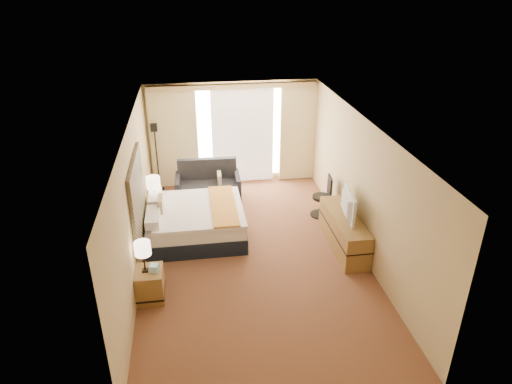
{
  "coord_description": "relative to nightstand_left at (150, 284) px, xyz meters",
  "views": [
    {
      "loc": [
        -1.03,
        -7.4,
        5.0
      ],
      "look_at": [
        0.14,
        0.4,
        1.15
      ],
      "focal_mm": 32.0,
      "sensor_mm": 36.0,
      "label": 1
    }
  ],
  "objects": [
    {
      "name": "floor_lamp",
      "position": [
        -0.03,
        4.35,
        0.93
      ],
      "size": [
        0.22,
        0.22,
        1.7
      ],
      "color": "black",
      "rests_on": "floor"
    },
    {
      "name": "curtains",
      "position": [
        1.87,
        4.44,
        1.13
      ],
      "size": [
        4.12,
        0.19,
        2.56
      ],
      "color": "beige",
      "rests_on": "floor"
    },
    {
      "name": "nightstand_right",
      "position": [
        0.0,
        2.5,
        0.0
      ],
      "size": [
        0.45,
        0.52,
        0.55
      ],
      "primitive_type": "cube",
      "color": "olive",
      "rests_on": "floor"
    },
    {
      "name": "television",
      "position": [
        3.65,
        1.04,
        0.7
      ],
      "size": [
        0.26,
        0.97,
        0.55
      ],
      "primitive_type": "imported",
      "rotation": [
        0.0,
        0.0,
        1.43
      ],
      "color": "black",
      "rests_on": "media_dresser"
    },
    {
      "name": "nightstand_left",
      "position": [
        0.0,
        0.0,
        0.0
      ],
      "size": [
        0.45,
        0.52,
        0.55
      ],
      "primitive_type": "cube",
      "color": "olive",
      "rests_on": "floor"
    },
    {
      "name": "desk_chair",
      "position": [
        3.67,
        2.38,
        0.15
      ],
      "size": [
        0.46,
        0.46,
        0.95
      ],
      "rotation": [
        0.0,
        0.0,
        -0.12
      ],
      "color": "black",
      "rests_on": "floor"
    },
    {
      "name": "telephone",
      "position": [
        0.12,
        2.66,
        0.31
      ],
      "size": [
        0.18,
        0.15,
        0.06
      ],
      "primitive_type": "cube",
      "rotation": [
        0.0,
        0.0,
        -0.11
      ],
      "color": "black",
      "rests_on": "nightstand_right"
    },
    {
      "name": "tissue_box",
      "position": [
        0.1,
        -0.02,
        0.34
      ],
      "size": [
        0.16,
        0.16,
        0.12
      ],
      "primitive_type": "cube",
      "rotation": [
        0.0,
        0.0,
        -0.23
      ],
      "color": "#92C7E1",
      "rests_on": "nightstand_left"
    },
    {
      "name": "loveseat",
      "position": [
        1.17,
        3.54,
        0.04
      ],
      "size": [
        1.54,
        0.85,
        0.95
      ],
      "rotation": [
        0.0,
        0.0,
        -0.03
      ],
      "color": "#5D261A",
      "rests_on": "floor"
    },
    {
      "name": "wall_front",
      "position": [
        1.87,
        -2.45,
        1.02
      ],
      "size": [
        4.2,
        0.02,
        2.6
      ],
      "primitive_type": "cube",
      "color": "tan",
      "rests_on": "ground"
    },
    {
      "name": "media_dresser",
      "position": [
        3.7,
        1.05,
        0.07
      ],
      "size": [
        0.5,
        1.8,
        0.7
      ],
      "primitive_type": "cube",
      "color": "olive",
      "rests_on": "floor"
    },
    {
      "name": "wall_right",
      "position": [
        3.97,
        1.05,
        1.02
      ],
      "size": [
        0.02,
        7.0,
        2.6
      ],
      "primitive_type": "cube",
      "color": "tan",
      "rests_on": "ground"
    },
    {
      "name": "wall_back",
      "position": [
        1.87,
        4.55,
        1.02
      ],
      "size": [
        4.2,
        0.02,
        2.6
      ],
      "primitive_type": "cube",
      "color": "tan",
      "rests_on": "ground"
    },
    {
      "name": "wall_left",
      "position": [
        -0.23,
        1.05,
        1.02
      ],
      "size": [
        0.02,
        7.0,
        2.6
      ],
      "primitive_type": "cube",
      "color": "tan",
      "rests_on": "ground"
    },
    {
      "name": "headboard",
      "position": [
        -0.19,
        1.25,
        1.01
      ],
      "size": [
        0.06,
        1.85,
        1.5
      ],
      "primitive_type": "cube",
      "color": "black",
      "rests_on": "wall_left"
    },
    {
      "name": "floor",
      "position": [
        1.87,
        1.05,
        -0.28
      ],
      "size": [
        4.2,
        7.0,
        0.02
      ],
      "primitive_type": "cube",
      "color": "#5C1E1A",
      "rests_on": "ground"
    },
    {
      "name": "lamp_right",
      "position": [
        -0.0,
        2.43,
        0.75
      ],
      "size": [
        0.29,
        0.29,
        0.61
      ],
      "color": "black",
      "rests_on": "nightstand_right"
    },
    {
      "name": "lamp_left",
      "position": [
        -0.05,
        -0.0,
        0.71
      ],
      "size": [
        0.26,
        0.26,
        0.56
      ],
      "color": "black",
      "rests_on": "nightstand_left"
    },
    {
      "name": "bed",
      "position": [
        0.81,
        1.9,
        0.07
      ],
      "size": [
        1.95,
        1.78,
        0.95
      ],
      "color": "black",
      "rests_on": "floor"
    },
    {
      "name": "ceiling",
      "position": [
        1.87,
        1.05,
        2.33
      ],
      "size": [
        4.2,
        7.0,
        0.02
      ],
      "primitive_type": "cube",
      "color": "white",
      "rests_on": "wall_back"
    },
    {
      "name": "window",
      "position": [
        2.12,
        4.52,
        1.04
      ],
      "size": [
        2.3,
        0.02,
        2.3
      ],
      "primitive_type": "cube",
      "color": "silver",
      "rests_on": "wall_back"
    }
  ]
}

